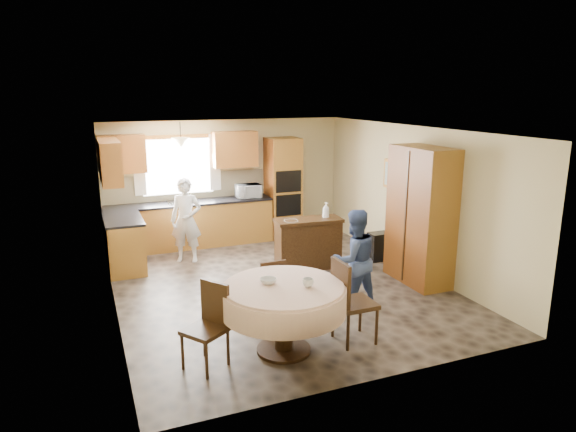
% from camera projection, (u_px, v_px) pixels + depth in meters
% --- Properties ---
extents(floor, '(5.00, 6.00, 0.01)m').
position_uv_depth(floor, '(278.00, 286.00, 8.31)').
color(floor, brown).
rests_on(floor, ground).
extents(ceiling, '(5.00, 6.00, 0.01)m').
position_uv_depth(ceiling, '(277.00, 130.00, 7.71)').
color(ceiling, white).
rests_on(ceiling, wall_back).
extents(wall_back, '(5.00, 0.02, 2.50)m').
position_uv_depth(wall_back, '(226.00, 180.00, 10.71)').
color(wall_back, tan).
rests_on(wall_back, floor).
extents(wall_front, '(5.00, 0.02, 2.50)m').
position_uv_depth(wall_front, '(381.00, 272.00, 5.31)').
color(wall_front, tan).
rests_on(wall_front, floor).
extents(wall_left, '(0.02, 6.00, 2.50)m').
position_uv_depth(wall_left, '(109.00, 226.00, 7.10)').
color(wall_left, tan).
rests_on(wall_left, floor).
extents(wall_right, '(0.02, 6.00, 2.50)m').
position_uv_depth(wall_right, '(412.00, 198.00, 8.92)').
color(wall_right, tan).
rests_on(wall_right, floor).
extents(window, '(1.40, 0.03, 1.10)m').
position_uv_depth(window, '(178.00, 166.00, 10.24)').
color(window, white).
rests_on(window, wall_back).
extents(curtain_left, '(0.22, 0.02, 1.15)m').
position_uv_depth(curtain_left, '(139.00, 166.00, 9.91)').
color(curtain_left, white).
rests_on(curtain_left, wall_back).
extents(curtain_right, '(0.22, 0.02, 1.15)m').
position_uv_depth(curtain_right, '(215.00, 162.00, 10.46)').
color(curtain_right, white).
rests_on(curtain_right, wall_back).
extents(base_cab_back, '(3.30, 0.60, 0.88)m').
position_uv_depth(base_cab_back, '(191.00, 225.00, 10.32)').
color(base_cab_back, '#B88931').
rests_on(base_cab_back, floor).
extents(counter_back, '(3.30, 0.64, 0.04)m').
position_uv_depth(counter_back, '(190.00, 203.00, 10.21)').
color(counter_back, black).
rests_on(counter_back, base_cab_back).
extents(base_cab_left, '(0.60, 1.20, 0.88)m').
position_uv_depth(base_cab_left, '(125.00, 244.00, 9.02)').
color(base_cab_left, '#B88931').
rests_on(base_cab_left, floor).
extents(counter_left, '(0.64, 1.20, 0.04)m').
position_uv_depth(counter_left, '(123.00, 219.00, 8.91)').
color(counter_left, black).
rests_on(counter_left, base_cab_left).
extents(backsplash, '(3.30, 0.02, 0.55)m').
position_uv_depth(backsplash, '(186.00, 186.00, 10.41)').
color(backsplash, beige).
rests_on(backsplash, wall_back).
extents(wall_cab_left, '(0.85, 0.33, 0.72)m').
position_uv_depth(wall_cab_left, '(122.00, 154.00, 9.65)').
color(wall_cab_left, '#BC692F').
rests_on(wall_cab_left, wall_back).
extents(wall_cab_right, '(0.90, 0.33, 0.72)m').
position_uv_depth(wall_cab_right, '(235.00, 149.00, 10.46)').
color(wall_cab_right, '#BC692F').
rests_on(wall_cab_right, wall_back).
extents(wall_cab_side, '(0.33, 1.20, 0.72)m').
position_uv_depth(wall_cab_side, '(110.00, 162.00, 8.62)').
color(wall_cab_side, '#BC692F').
rests_on(wall_cab_side, wall_left).
extents(oven_tower, '(0.66, 0.62, 2.12)m').
position_uv_depth(oven_tower, '(283.00, 188.00, 10.89)').
color(oven_tower, '#B88931').
rests_on(oven_tower, floor).
extents(oven_upper, '(0.56, 0.01, 0.45)m').
position_uv_depth(oven_upper, '(289.00, 182.00, 10.57)').
color(oven_upper, black).
rests_on(oven_upper, oven_tower).
extents(oven_lower, '(0.56, 0.01, 0.45)m').
position_uv_depth(oven_lower, '(289.00, 205.00, 10.69)').
color(oven_lower, black).
rests_on(oven_lower, oven_tower).
extents(pendant, '(0.36, 0.36, 0.18)m').
position_uv_depth(pendant, '(181.00, 142.00, 9.69)').
color(pendant, beige).
rests_on(pendant, ceiling).
extents(sideboard, '(1.21, 0.58, 0.84)m').
position_uv_depth(sideboard, '(308.00, 245.00, 9.06)').
color(sideboard, '#3D2710').
rests_on(sideboard, floor).
extents(space_heater, '(0.38, 0.27, 0.52)m').
position_uv_depth(space_heater, '(379.00, 246.00, 9.51)').
color(space_heater, black).
rests_on(space_heater, floor).
extents(cupboard, '(0.58, 1.16, 2.22)m').
position_uv_depth(cupboard, '(421.00, 216.00, 8.26)').
color(cupboard, '#B88931').
rests_on(cupboard, floor).
extents(dining_table, '(1.49, 1.49, 0.85)m').
position_uv_depth(dining_table, '(284.00, 300.00, 6.06)').
color(dining_table, '#3D2710').
rests_on(dining_table, floor).
extents(chair_left, '(0.59, 0.59, 0.97)m').
position_uv_depth(chair_left, '(209.00, 321.00, 5.80)').
color(chair_left, '#3D2710').
rests_on(chair_left, floor).
extents(chair_back, '(0.39, 0.39, 0.88)m').
position_uv_depth(chair_back, '(271.00, 287.00, 6.96)').
color(chair_back, '#3D2710').
rests_on(chair_back, floor).
extents(chair_right, '(0.47, 0.47, 1.08)m').
position_uv_depth(chair_right, '(349.00, 297.00, 6.31)').
color(chair_right, '#3D2710').
rests_on(chair_right, floor).
extents(framed_picture, '(0.06, 0.65, 0.54)m').
position_uv_depth(framed_picture, '(394.00, 175.00, 9.29)').
color(framed_picture, gold).
rests_on(framed_picture, wall_right).
extents(microwave, '(0.51, 0.36, 0.28)m').
position_uv_depth(microwave, '(248.00, 191.00, 10.57)').
color(microwave, silver).
rests_on(microwave, counter_back).
extents(person_sink, '(0.67, 0.56, 1.55)m').
position_uv_depth(person_sink, '(186.00, 220.00, 9.34)').
color(person_sink, silver).
rests_on(person_sink, floor).
extents(person_dining, '(0.73, 0.58, 1.47)m').
position_uv_depth(person_dining, '(354.00, 260.00, 7.30)').
color(person_dining, '#384B7B').
rests_on(person_dining, floor).
extents(bowl_sideboard, '(0.28, 0.28, 0.06)m').
position_uv_depth(bowl_sideboard, '(291.00, 222.00, 8.84)').
color(bowl_sideboard, '#B2B2B2').
rests_on(bowl_sideboard, sideboard).
extents(bottle_sideboard, '(0.15, 0.15, 0.32)m').
position_uv_depth(bottle_sideboard, '(326.00, 211.00, 9.05)').
color(bottle_sideboard, silver).
rests_on(bottle_sideboard, sideboard).
extents(cup_table, '(0.17, 0.17, 0.10)m').
position_uv_depth(cup_table, '(308.00, 283.00, 5.96)').
color(cup_table, '#B2B2B2').
rests_on(cup_table, dining_table).
extents(bowl_table, '(0.22, 0.22, 0.06)m').
position_uv_depth(bowl_table, '(268.00, 281.00, 6.07)').
color(bowl_table, '#B2B2B2').
rests_on(bowl_table, dining_table).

